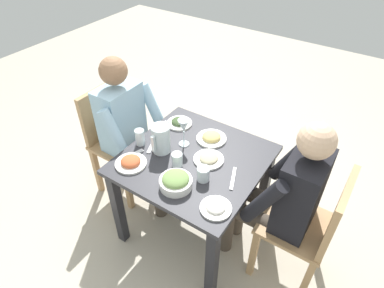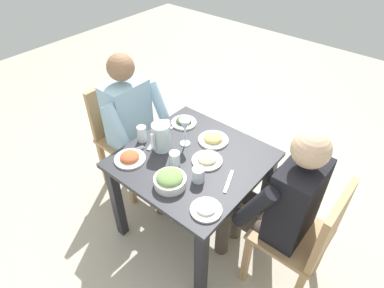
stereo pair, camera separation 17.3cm
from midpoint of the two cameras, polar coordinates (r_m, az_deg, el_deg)
The scene contains 21 objects.
ground_plane at distance 2.60m, azimuth 2.09°, elevation -14.14°, with size 8.00×8.00×0.00m, color #B7AD99.
dining_table at distance 2.16m, azimuth 2.44°, elevation -4.96°, with size 0.85×0.85×0.70m.
chair_near at distance 2.65m, azimuth -10.35°, elevation 2.21°, with size 0.40×0.40×0.90m.
chair_far at distance 2.05m, azimuth 21.59°, elevation -14.84°, with size 0.40×0.40×0.90m.
diner_near at distance 2.43m, azimuth -7.52°, elevation 3.12°, with size 0.48×0.53×1.19m.
diner_far at distance 1.96m, azimuth 17.16°, elevation -9.60°, with size 0.48×0.53×1.19m.
water_pitcher at distance 2.08m, azimuth -3.00°, elevation 1.20°, with size 0.16×0.12×0.19m.
salad_bowl at distance 1.87m, azimuth -1.20°, elevation -6.33°, with size 0.19×0.19×0.09m.
plate_yoghurt at distance 1.78m, azimuth 5.31°, elevation -11.32°, with size 0.17×0.17×0.04m.
plate_fries at distance 2.20m, azimuth 5.98°, elevation 0.85°, with size 0.20×0.20×0.05m.
plate_beans at distance 2.04m, azimuth 5.07°, elevation -2.84°, with size 0.19×0.19×0.04m.
plate_dolmas at distance 2.35m, azimuth 0.67°, elevation 3.85°, with size 0.18×0.18×0.04m.
plate_rice_curry at distance 2.07m, azimuth -8.44°, elevation -2.46°, with size 0.20×0.20×0.05m.
water_glass_by_pitcher at distance 2.18m, azimuth -6.46°, elevation 1.70°, with size 0.06×0.06×0.11m, color silver.
water_glass_center at distance 1.99m, azimuth -0.55°, elevation -2.70°, with size 0.07×0.07×0.10m, color silver.
water_glass_far_left at distance 1.90m, azimuth 3.74°, elevation -5.43°, with size 0.08×0.08×0.09m, color silver.
wine_glass at distance 2.09m, azimuth 1.12°, elevation 2.98°, with size 0.08×0.08×0.20m.
fork_near at distance 2.19m, azimuth -4.43°, elevation 0.22°, with size 0.17×0.03×0.01m, color silver.
knife_near at distance 2.36m, azimuth -0.31°, elevation 3.69°, with size 0.18×0.02×0.01m, color silver.
fork_far at distance 2.14m, azimuth -8.17°, elevation -1.28°, with size 0.17×0.03×0.01m, color silver.
knife_far at distance 1.94m, azimuth 8.95°, elevation -6.54°, with size 0.18×0.02×0.01m, color silver.
Camera 2 is at (1.19, 0.98, 2.09)m, focal length 30.63 mm.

